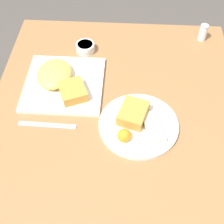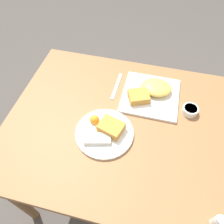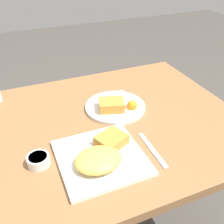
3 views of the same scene
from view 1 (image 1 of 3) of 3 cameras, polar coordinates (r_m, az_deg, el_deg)
The scene contains 7 objects.
ground_plane at distance 1.68m, azimuth 0.43°, elevation -16.24°, with size 8.00×8.00×0.00m, color #4C4742.
dining_table at distance 1.11m, azimuth 0.63°, elevation -3.29°, with size 1.03×0.86×0.73m.
plate_square_near at distance 1.13m, azimuth -9.23°, elevation 5.61°, with size 0.28×0.28×0.06m.
plate_oval_far at distance 1.01m, azimuth 4.72°, elevation -2.03°, with size 0.26×0.26×0.05m.
sauce_ramekin at distance 1.27m, azimuth -4.90°, elevation 11.72°, with size 0.07×0.07×0.03m.
salt_shaker at distance 1.36m, azimuth 16.28°, elevation 13.65°, with size 0.03×0.03×0.07m.
butter_knife at distance 1.04m, azimuth -11.76°, elevation -2.36°, with size 0.02×0.19×0.00m.
Camera 1 is at (0.64, 0.03, 1.55)m, focal length 50.00 mm.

